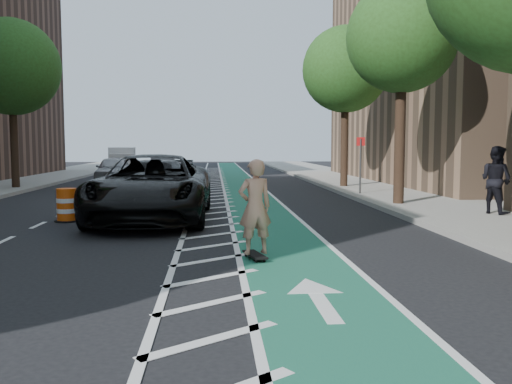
{
  "coord_description": "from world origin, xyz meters",
  "views": [
    {
      "loc": [
        1.54,
        -10.06,
        2.17
      ],
      "look_at": [
        2.48,
        2.11,
        1.1
      ],
      "focal_mm": 38.0,
      "sensor_mm": 36.0,
      "label": 1
    }
  ],
  "objects": [
    {
      "name": "barrel_a",
      "position": [
        -2.62,
        5.5,
        0.44
      ],
      "size": [
        0.69,
        0.69,
        0.94
      ],
      "color": "#DD4E0B",
      "rests_on": "ground"
    },
    {
      "name": "box_truck",
      "position": [
        -6.0,
        35.28,
        0.9
      ],
      "size": [
        2.67,
        4.9,
        1.94
      ],
      "rotation": [
        0.0,
        0.0,
        0.14
      ],
      "color": "silver",
      "rests_on": "ground"
    },
    {
      "name": "suv_near",
      "position": [
        -0.22,
        5.62,
        0.95
      ],
      "size": [
        3.3,
        6.87,
        1.89
      ],
      "primitive_type": "imported",
      "rotation": [
        0.0,
        0.0,
        -0.02
      ],
      "color": "black",
      "rests_on": "ground"
    },
    {
      "name": "tree_r_d",
      "position": [
        7.9,
        16.0,
        5.77
      ],
      "size": [
        4.2,
        4.2,
        7.9
      ],
      "color": "#382619",
      "rests_on": "ground"
    },
    {
      "name": "skateboard",
      "position": [
        2.3,
        -0.0,
        0.09
      ],
      "size": [
        0.44,
        0.88,
        0.11
      ],
      "rotation": [
        0.0,
        0.0,
        0.25
      ],
      "color": "black",
      "rests_on": "ground"
    },
    {
      "name": "bike_lane",
      "position": [
        3.0,
        10.0,
        0.01
      ],
      "size": [
        2.0,
        90.0,
        0.01
      ],
      "primitive_type": "cube",
      "color": "#18574A",
      "rests_on": "ground"
    },
    {
      "name": "barrel_b",
      "position": [
        -1.8,
        9.5,
        0.41
      ],
      "size": [
        0.64,
        0.64,
        0.88
      ],
      "color": "#E5600C",
      "rests_on": "ground"
    },
    {
      "name": "curb_right",
      "position": [
        7.05,
        10.0,
        0.08
      ],
      "size": [
        0.12,
        90.0,
        0.16
      ],
      "primitive_type": "cube",
      "color": "gray",
      "rests_on": "ground"
    },
    {
      "name": "suv_far",
      "position": [
        -0.58,
        8.66,
        0.82
      ],
      "size": [
        2.98,
        5.89,
        1.64
      ],
      "primitive_type": "imported",
      "rotation": [
        0.0,
        0.0,
        -0.12
      ],
      "color": "black",
      "rests_on": "ground"
    },
    {
      "name": "tree_l_d",
      "position": [
        -7.9,
        16.0,
        5.77
      ],
      "size": [
        4.2,
        4.2,
        7.9
      ],
      "color": "#382619",
      "rests_on": "ground"
    },
    {
      "name": "car_silver",
      "position": [
        -4.09,
        20.92,
        0.76
      ],
      "size": [
        2.09,
        4.58,
        1.53
      ],
      "primitive_type": "imported",
      "rotation": [
        0.0,
        0.0,
        0.06
      ],
      "color": "#A09FA4",
      "rests_on": "ground"
    },
    {
      "name": "sign_post",
      "position": [
        7.6,
        12.0,
        1.35
      ],
      "size": [
        0.35,
        0.08,
        2.47
      ],
      "color": "#4C4C4C",
      "rests_on": "ground"
    },
    {
      "name": "sidewalk_right",
      "position": [
        9.5,
        10.0,
        0.07
      ],
      "size": [
        5.0,
        90.0,
        0.15
      ],
      "primitive_type": "cube",
      "color": "gray",
      "rests_on": "ground"
    },
    {
      "name": "building_right_far",
      "position": [
        17.5,
        20.0,
        9.5
      ],
      "size": [
        14.0,
        22.0,
        19.0
      ],
      "primitive_type": "cube",
      "color": "#84664C",
      "rests_on": "ground"
    },
    {
      "name": "skateboarder",
      "position": [
        2.3,
        -0.0,
        1.01
      ],
      "size": [
        0.74,
        0.58,
        1.79
      ],
      "primitive_type": "imported",
      "rotation": [
        0.0,
        0.0,
        3.4
      ],
      "color": "tan",
      "rests_on": "skateboard"
    },
    {
      "name": "pedestrian",
      "position": [
        9.76,
        5.13,
        1.14
      ],
      "size": [
        1.08,
        1.19,
        1.98
      ],
      "primitive_type": "imported",
      "rotation": [
        0.0,
        0.0,
        2.0
      ],
      "color": "black",
      "rests_on": "sidewalk_right"
    },
    {
      "name": "car_grey",
      "position": [
        -1.87,
        26.41,
        0.74
      ],
      "size": [
        1.93,
        4.63,
        1.49
      ],
      "primitive_type": "imported",
      "rotation": [
        0.0,
        0.0,
        0.08
      ],
      "color": "#5A595E",
      "rests_on": "ground"
    },
    {
      "name": "tree_r_c",
      "position": [
        7.9,
        8.0,
        5.77
      ],
      "size": [
        4.2,
        4.2,
        7.9
      ],
      "color": "#382619",
      "rests_on": "ground"
    },
    {
      "name": "buffer_strip",
      "position": [
        1.5,
        10.0,
        0.01
      ],
      "size": [
        1.4,
        90.0,
        0.01
      ],
      "primitive_type": "cube",
      "color": "silver",
      "rests_on": "ground"
    },
    {
      "name": "barrel_c",
      "position": [
        -2.4,
        17.23,
        0.39
      ],
      "size": [
        0.61,
        0.61,
        0.83
      ],
      "color": "#F5470C",
      "rests_on": "ground"
    },
    {
      "name": "ground",
      "position": [
        0.0,
        0.0,
        0.0
      ],
      "size": [
        120.0,
        120.0,
        0.0
      ],
      "primitive_type": "plane",
      "color": "black",
      "rests_on": "ground"
    }
  ]
}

